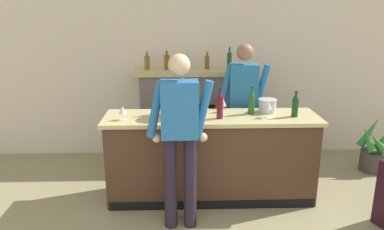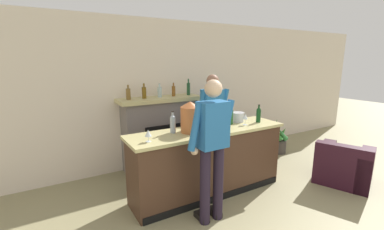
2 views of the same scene
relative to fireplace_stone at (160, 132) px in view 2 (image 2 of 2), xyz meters
name	(u,v)px [view 2 (image 2 of 2)]	position (x,y,z in m)	size (l,w,h in m)	color
wall_back_panel	(158,94)	(0.08, 0.26, 0.69)	(12.00, 0.07, 2.75)	beige
bar_counter	(208,161)	(0.25, -1.24, -0.18)	(2.45, 0.65, 1.02)	#482E1F
fireplace_stone	(160,132)	(0.00, 0.00, 0.00)	(1.52, 0.52, 1.66)	slate
armchair_black	(343,167)	(2.39, -2.09, -0.42)	(1.06, 1.05, 0.72)	black
potted_plant_corner	(278,140)	(2.56, -0.55, -0.42)	(0.38, 0.41, 0.74)	#453F3A
person_customer	(212,146)	(-0.12, -1.85, 0.31)	(0.66, 0.31, 1.80)	black
person_bartender	(212,120)	(0.70, -0.67, 0.30)	(0.66, 0.32, 1.78)	#4C4938
copper_dispenser	(190,117)	(-0.07, -1.24, 0.55)	(0.28, 0.31, 0.44)	#C06635
ice_bucket_steel	(238,117)	(0.91, -1.09, 0.41)	(0.22, 0.22, 0.16)	silver
wine_bottle_port_short	(217,119)	(0.33, -1.34, 0.48)	(0.07, 0.07, 0.35)	#5A1422
wine_bottle_rose_blush	(173,123)	(-0.30, -1.15, 0.47)	(0.08, 0.08, 0.31)	#9FA8B1
wine_bottle_riesling_slim	(259,114)	(1.18, -1.29, 0.46)	(0.07, 0.07, 0.29)	#103C18
wine_bottle_merlot_tall	(231,115)	(0.71, -1.17, 0.47)	(0.07, 0.07, 0.32)	#1E5127
wine_glass_back_row	(205,122)	(0.17, -1.24, 0.45)	(0.08, 0.08, 0.17)	silver
wine_glass_front_left	(211,118)	(0.39, -1.08, 0.44)	(0.07, 0.07, 0.17)	silver
wine_glass_mid_counter	(148,133)	(-0.74, -1.36, 0.43)	(0.09, 0.09, 0.15)	silver
wine_glass_near_bucket	(245,117)	(0.87, -1.32, 0.46)	(0.08, 0.08, 0.18)	silver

